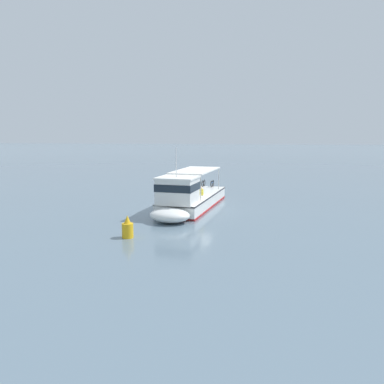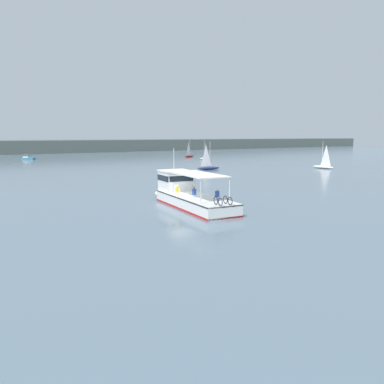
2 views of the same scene
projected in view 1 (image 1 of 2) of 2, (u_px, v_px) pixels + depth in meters
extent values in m
plane|color=slate|center=(196.00, 211.00, 31.21)|extent=(400.00, 400.00, 0.00)
cube|color=white|center=(194.00, 201.00, 32.76)|extent=(4.56, 11.12, 1.10)
ellipsoid|color=white|center=(170.00, 215.00, 26.88)|extent=(3.20, 2.56, 1.01)
cube|color=red|center=(194.00, 206.00, 32.83)|extent=(4.60, 11.13, 0.16)
cube|color=#2D2D33|center=(194.00, 195.00, 32.69)|extent=(4.62, 11.13, 0.10)
cube|color=white|center=(178.00, 191.00, 28.36)|extent=(3.03, 2.93, 1.90)
cube|color=#19232D|center=(178.00, 187.00, 28.31)|extent=(3.10, 2.98, 0.56)
cube|color=white|center=(178.00, 178.00, 28.20)|extent=(3.21, 3.11, 0.12)
cube|color=white|center=(195.00, 170.00, 32.78)|extent=(3.78, 7.02, 0.10)
cylinder|color=silver|center=(201.00, 188.00, 29.49)|extent=(0.08, 0.08, 2.00)
cylinder|color=silver|center=(168.00, 187.00, 30.25)|extent=(0.08, 0.08, 2.00)
cylinder|color=silver|center=(219.00, 179.00, 35.64)|extent=(0.08, 0.08, 2.00)
cylinder|color=silver|center=(191.00, 178.00, 36.41)|extent=(0.08, 0.08, 2.00)
cylinder|color=silver|center=(176.00, 162.00, 27.74)|extent=(0.06, 0.06, 2.20)
sphere|color=white|center=(161.00, 207.00, 30.04)|extent=(0.36, 0.36, 0.36)
sphere|color=white|center=(174.00, 200.00, 33.17)|extent=(0.36, 0.36, 0.36)
sphere|color=white|center=(185.00, 195.00, 36.11)|extent=(0.36, 0.36, 0.36)
torus|color=black|center=(211.00, 184.00, 36.81)|extent=(0.14, 0.66, 0.66)
torus|color=black|center=(213.00, 183.00, 37.47)|extent=(0.14, 0.66, 0.66)
cylinder|color=#1E478C|center=(212.00, 182.00, 37.12)|extent=(0.15, 0.70, 0.06)
torus|color=black|center=(202.00, 184.00, 37.06)|extent=(0.14, 0.66, 0.66)
torus|color=black|center=(204.00, 183.00, 37.72)|extent=(0.14, 0.66, 0.66)
cylinder|color=#232328|center=(203.00, 182.00, 37.37)|extent=(0.15, 0.70, 0.06)
cube|color=#2D4CA5|center=(192.00, 185.00, 35.15)|extent=(0.35, 0.26, 0.52)
sphere|color=beige|center=(192.00, 181.00, 35.09)|extent=(0.20, 0.20, 0.20)
cube|color=#2D4CA5|center=(199.00, 189.00, 32.94)|extent=(0.35, 0.26, 0.52)
sphere|color=#9E7051|center=(199.00, 184.00, 32.89)|extent=(0.20, 0.20, 0.20)
cube|color=yellow|center=(201.00, 192.00, 30.87)|extent=(0.35, 0.26, 0.52)
sphere|color=beige|center=(201.00, 188.00, 30.81)|extent=(0.20, 0.20, 0.20)
cylinder|color=gold|center=(128.00, 231.00, 23.07)|extent=(0.70, 0.70, 0.90)
cone|color=gold|center=(127.00, 219.00, 22.97)|extent=(0.42, 0.42, 0.50)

